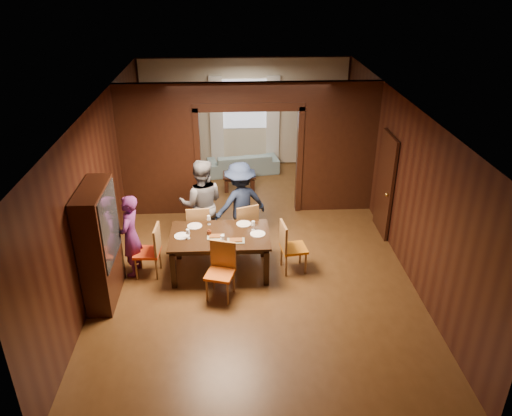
{
  "coord_description": "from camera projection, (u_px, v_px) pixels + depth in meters",
  "views": [
    {
      "loc": [
        -0.37,
        -8.53,
        5.12
      ],
      "look_at": [
        0.05,
        -0.4,
        1.05
      ],
      "focal_mm": 35.0,
      "sensor_mm": 36.0,
      "label": 1
    }
  ],
  "objects": [
    {
      "name": "plate_far_l",
      "position": [
        195.0,
        226.0,
        9.08
      ],
      "size": [
        0.27,
        0.27,
        0.01
      ],
      "primitive_type": "cylinder",
      "color": "silver",
      "rests_on": "dining_table"
    },
    {
      "name": "chair_far_l",
      "position": [
        199.0,
        227.0,
        9.63
      ],
      "size": [
        0.46,
        0.46,
        0.97
      ],
      "primitive_type": null,
      "rotation": [
        0.0,
        0.0,
        3.19
      ],
      "color": "red",
      "rests_on": "floor"
    },
    {
      "name": "person_purple",
      "position": [
        131.0,
        236.0,
        8.76
      ],
      "size": [
        0.45,
        0.61,
        1.53
      ],
      "primitive_type": "imported",
      "rotation": [
        0.0,
        0.0,
        -1.74
      ],
      "color": "#5B2161",
      "rests_on": "floor"
    },
    {
      "name": "wineglass_left",
      "position": [
        188.0,
        234.0,
        8.64
      ],
      "size": [
        0.08,
        0.08,
        0.18
      ],
      "primitive_type": null,
      "color": "silver",
      "rests_on": "dining_table"
    },
    {
      "name": "chair_near",
      "position": [
        220.0,
        272.0,
        8.23
      ],
      "size": [
        0.55,
        0.55,
        0.97
      ],
      "primitive_type": null,
      "rotation": [
        0.0,
        0.0,
        -0.29
      ],
      "color": "#D45B13",
      "rests_on": "floor"
    },
    {
      "name": "chair_right",
      "position": [
        294.0,
        247.0,
        8.97
      ],
      "size": [
        0.5,
        0.5,
        0.97
      ],
      "primitive_type": null,
      "rotation": [
        0.0,
        0.0,
        1.71
      ],
      "color": "orange",
      "rests_on": "floor"
    },
    {
      "name": "wineglass_right",
      "position": [
        253.0,
        226.0,
        8.91
      ],
      "size": [
        0.08,
        0.08,
        0.18
      ],
      "primitive_type": null,
      "color": "silver",
      "rests_on": "dining_table"
    },
    {
      "name": "tumbler",
      "position": [
        222.0,
        239.0,
        8.53
      ],
      "size": [
        0.07,
        0.07,
        0.14
      ],
      "primitive_type": "cylinder",
      "color": "silver",
      "rests_on": "dining_table"
    },
    {
      "name": "serving_bowl",
      "position": [
        225.0,
        229.0,
        8.91
      ],
      "size": [
        0.29,
        0.29,
        0.07
      ],
      "primitive_type": "imported",
      "color": "black",
      "rests_on": "dining_table"
    },
    {
      "name": "condiment_jar",
      "position": [
        209.0,
        233.0,
        8.76
      ],
      "size": [
        0.08,
        0.08,
        0.11
      ],
      "primitive_type": null,
      "color": "#472010",
      "rests_on": "dining_table"
    },
    {
      "name": "curtain_left",
      "position": [
        217.0,
        121.0,
        13.26
      ],
      "size": [
        0.35,
        0.06,
        2.4
      ],
      "primitive_type": "cube",
      "color": "white",
      "rests_on": "back_wall"
    },
    {
      "name": "person_navy",
      "position": [
        240.0,
        203.0,
        9.74
      ],
      "size": [
        1.25,
        1.02,
        1.69
      ],
      "primitive_type": "imported",
      "rotation": [
        0.0,
        0.0,
        3.57
      ],
      "color": "#18233D",
      "rests_on": "floor"
    },
    {
      "name": "chair_far_r",
      "position": [
        244.0,
        225.0,
        9.71
      ],
      "size": [
        0.56,
        0.56,
        0.97
      ],
      "primitive_type": null,
      "rotation": [
        0.0,
        0.0,
        3.49
      ],
      "color": "orange",
      "rests_on": "floor"
    },
    {
      "name": "plate_right",
      "position": [
        258.0,
        234.0,
        8.82
      ],
      "size": [
        0.27,
        0.27,
        0.01
      ],
      "primitive_type": "cylinder",
      "color": "white",
      "rests_on": "dining_table"
    },
    {
      "name": "platter_b",
      "position": [
        236.0,
        240.0,
        8.59
      ],
      "size": [
        0.3,
        0.2,
        0.04
      ],
      "primitive_type": "cube",
      "color": "gray",
      "rests_on": "dining_table"
    },
    {
      "name": "floor",
      "position": [
        253.0,
        246.0,
        9.92
      ],
      "size": [
        9.0,
        9.0,
        0.0
      ],
      "primitive_type": "plane",
      "color": "#513216",
      "rests_on": "ground"
    },
    {
      "name": "dining_table",
      "position": [
        220.0,
        253.0,
        8.98
      ],
      "size": [
        1.76,
        1.09,
        0.76
      ],
      "primitive_type": "cube",
      "color": "black",
      "rests_on": "floor"
    },
    {
      "name": "window_far",
      "position": [
        245.0,
        104.0,
        13.13
      ],
      "size": [
        1.2,
        0.03,
        1.3
      ],
      "primitive_type": "cube",
      "color": "silver",
      "rests_on": "back_wall"
    },
    {
      "name": "door_right",
      "position": [
        385.0,
        185.0,
        10.02
      ],
      "size": [
        0.06,
        0.9,
        2.1
      ],
      "primitive_type": "cube",
      "color": "black",
      "rests_on": "floor"
    },
    {
      "name": "room_walls",
      "position": [
        248.0,
        143.0,
        10.93
      ],
      "size": [
        5.52,
        9.01,
        2.9
      ],
      "color": "black",
      "rests_on": "floor"
    },
    {
      "name": "hutch",
      "position": [
        100.0,
        245.0,
        8.02
      ],
      "size": [
        0.4,
        1.2,
        2.0
      ],
      "primitive_type": "cube",
      "color": "black",
      "rests_on": "floor"
    },
    {
      "name": "curtain_right",
      "position": [
        273.0,
        121.0,
        13.33
      ],
      "size": [
        0.35,
        0.06,
        2.4
      ],
      "primitive_type": "cube",
      "color": "white",
      "rests_on": "back_wall"
    },
    {
      "name": "wineglass_far",
      "position": [
        209.0,
        220.0,
        9.1
      ],
      "size": [
        0.08,
        0.08,
        0.18
      ],
      "primitive_type": null,
      "color": "silver",
      "rests_on": "dining_table"
    },
    {
      "name": "plate_far_r",
      "position": [
        244.0,
        224.0,
        9.15
      ],
      "size": [
        0.27,
        0.27,
        0.01
      ],
      "primitive_type": "cylinder",
      "color": "silver",
      "rests_on": "dining_table"
    },
    {
      "name": "plate_near",
      "position": [
        218.0,
        243.0,
        8.53
      ],
      "size": [
        0.27,
        0.27,
        0.01
      ],
      "primitive_type": "cylinder",
      "color": "silver",
      "rests_on": "dining_table"
    },
    {
      "name": "ceiling",
      "position": [
        252.0,
        102.0,
        8.63
      ],
      "size": [
        5.5,
        9.0,
        0.02
      ],
      "primitive_type": "cube",
      "color": "silver",
      "rests_on": "room_walls"
    },
    {
      "name": "chair_left",
      "position": [
        147.0,
        251.0,
        8.84
      ],
      "size": [
        0.47,
        0.47,
        0.97
      ],
      "primitive_type": null,
      "rotation": [
        0.0,
        0.0,
        -1.63
      ],
      "color": "#E84015",
      "rests_on": "floor"
    },
    {
      "name": "platter_a",
      "position": [
        216.0,
        236.0,
        8.71
      ],
      "size": [
        0.3,
        0.2,
        0.04
      ],
      "primitive_type": "cube",
      "color": "gray",
      "rests_on": "dining_table"
    },
    {
      "name": "person_grey",
      "position": [
        202.0,
        204.0,
        9.58
      ],
      "size": [
        0.88,
        0.69,
        1.8
      ],
      "primitive_type": "imported",
      "rotation": [
        0.0,
        0.0,
        3.15
      ],
      "color": "#57585E",
      "rests_on": "floor"
    },
    {
      "name": "plate_left",
      "position": [
        182.0,
        236.0,
        8.75
      ],
      "size": [
        0.27,
        0.27,
        0.01
      ],
      "primitive_type": "cylinder",
      "color": "white",
      "rests_on": "dining_table"
    },
    {
      "name": "coffee_table",
      "position": [
        239.0,
        182.0,
        12.3
      ],
      "size": [
        0.8,
        0.5,
        0.4
      ],
      "primitive_type": "cube",
      "color": "black",
      "rests_on": "floor"
    },
    {
      "name": "sofa",
      "position": [
        243.0,
        163.0,
        13.24
      ],
      "size": [
        1.95,
        1.01,
        0.54
      ],
      "primitive_type": "imported",
      "rotation": [
        0.0,
        0.0,
        3.3
      ],
      "color": "#7FA0A6",
      "rests_on": "floor"
    }
  ]
}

